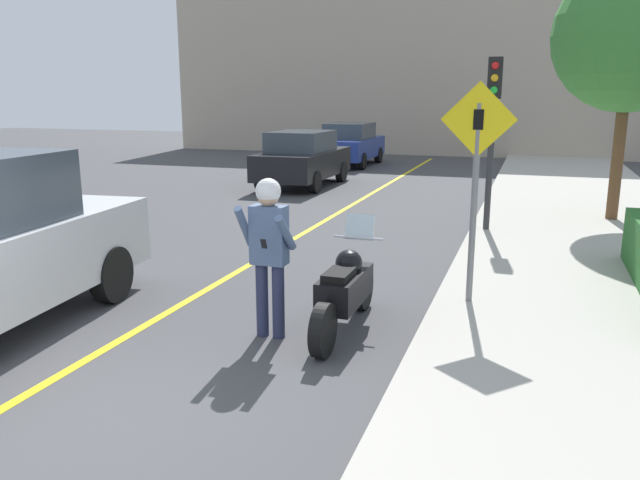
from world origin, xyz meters
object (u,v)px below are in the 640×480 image
at_px(traffic_light, 493,111).
at_px(street_tree, 631,36).
at_px(crossing_sign, 476,172).
at_px(parked_car_black, 303,158).
at_px(person_biker, 269,240).
at_px(parked_car_blue, 350,144).
at_px(motorcycle, 345,290).

relative_size(traffic_light, street_tree, 0.62).
xyz_separation_m(crossing_sign, parked_car_black, (-6.01, 10.07, -0.94)).
xyz_separation_m(person_biker, street_tree, (4.39, 8.21, 2.74)).
height_order(person_biker, traffic_light, traffic_light).
relative_size(crossing_sign, street_tree, 0.52).
bearing_deg(parked_car_black, person_biker, -71.33).
relative_size(crossing_sign, traffic_light, 0.84).
xyz_separation_m(traffic_light, parked_car_blue, (-6.15, 11.61, -1.58)).
distance_m(person_biker, traffic_light, 6.65).
distance_m(person_biker, crossing_sign, 2.70).
bearing_deg(street_tree, parked_car_blue, 131.76).
relative_size(crossing_sign, parked_car_blue, 0.65).
distance_m(parked_car_black, parked_car_blue, 6.16).
bearing_deg(street_tree, parked_car_black, 157.32).
distance_m(street_tree, parked_car_blue, 13.27).
height_order(traffic_light, street_tree, street_tree).
bearing_deg(parked_car_blue, parked_car_black, -87.52).
distance_m(crossing_sign, parked_car_blue, 17.43).
xyz_separation_m(parked_car_black, parked_car_blue, (-0.27, 6.15, 0.00)).
bearing_deg(traffic_light, street_tree, 38.76).
height_order(person_biker, street_tree, street_tree).
distance_m(motorcycle, street_tree, 9.19).
bearing_deg(motorcycle, crossing_sign, 41.13).
bearing_deg(street_tree, motorcycle, -115.18).
relative_size(person_biker, parked_car_black, 0.44).
height_order(person_biker, parked_car_blue, person_biker).
relative_size(motorcycle, crossing_sign, 0.80).
bearing_deg(street_tree, traffic_light, -141.24).
relative_size(person_biker, street_tree, 0.35).
height_order(crossing_sign, parked_car_blue, crossing_sign).
relative_size(parked_car_black, parked_car_blue, 1.00).
bearing_deg(parked_car_blue, person_biker, -76.70).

